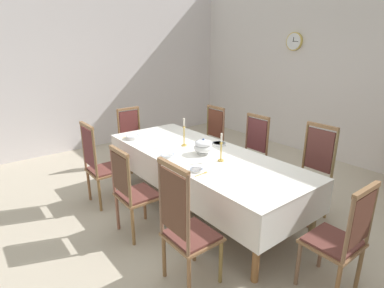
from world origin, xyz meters
name	(u,v)px	position (x,y,z in m)	size (l,w,h in m)	color
ground	(210,205)	(0.00, 0.00, -0.02)	(6.82, 5.89, 0.04)	#BBAF9A
back_wall	(340,64)	(0.00, 2.98, 1.74)	(6.82, 0.08, 3.47)	silver
left_wall	(99,61)	(-3.45, 0.00, 1.74)	(0.08, 5.89, 3.47)	silver
dining_table	(201,158)	(0.00, -0.17, 0.71)	(2.87, 1.11, 0.77)	#925E47
tablecloth	(201,160)	(0.00, -0.17, 0.68)	(2.89, 1.13, 0.39)	white
chair_south_a	(100,164)	(-0.93, -1.13, 0.57)	(0.44, 0.42, 1.13)	brown
chair_north_a	(210,139)	(-0.93, 0.79, 0.56)	(0.44, 0.42, 1.09)	olive
chair_south_b	(133,190)	(-0.03, -1.13, 0.54)	(0.44, 0.42, 1.05)	#94613F
chair_north_b	(250,153)	(-0.03, 0.80, 0.56)	(0.44, 0.42, 1.11)	olive
chair_south_c	(185,226)	(0.96, -1.14, 0.59)	(0.44, 0.42, 1.20)	olive
chair_north_c	(311,172)	(0.96, 0.80, 0.58)	(0.44, 0.42, 1.17)	#926046
chair_head_west	(133,137)	(-1.84, -0.17, 0.54)	(0.42, 0.44, 1.04)	brown
chair_head_east	(341,238)	(1.84, -0.17, 0.55)	(0.42, 0.44, 1.06)	#825F47
soup_tureen	(203,146)	(0.04, -0.17, 0.88)	(0.24, 0.24, 0.20)	white
candlestick_west	(184,135)	(-0.36, -0.17, 0.93)	(0.07, 0.07, 0.38)	gold
candlestick_east	(221,150)	(0.36, -0.17, 0.91)	(0.07, 0.07, 0.34)	gold
bowl_near_left	(133,137)	(-1.06, -0.56, 0.81)	(0.20, 0.20, 0.05)	white
bowl_near_right	(196,170)	(0.41, -0.58, 0.79)	(0.14, 0.14, 0.03)	white
bowl_far_left	(167,155)	(-0.14, -0.58, 0.80)	(0.17, 0.17, 0.03)	white
bowl_far_right	(219,144)	(-0.09, 0.21, 0.80)	(0.18, 0.18, 0.03)	white
spoon_primary	(130,136)	(-1.19, -0.54, 0.78)	(0.03, 0.18, 0.01)	gold
spoon_secondary	(204,173)	(0.51, -0.55, 0.78)	(0.03, 0.18, 0.01)	gold
mounted_clock	(294,41)	(-0.93, 2.91, 2.12)	(0.34, 0.06, 0.34)	#D1B251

